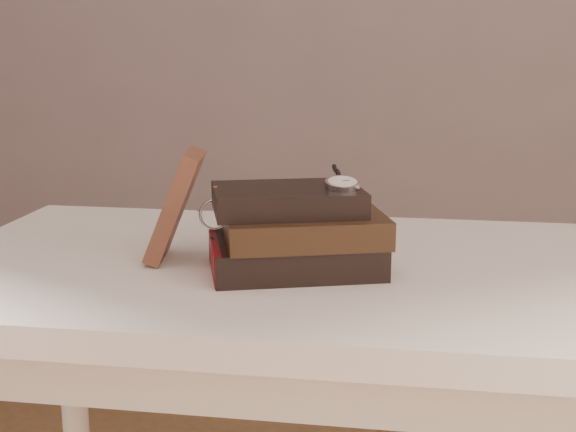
# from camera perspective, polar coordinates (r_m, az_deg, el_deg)

# --- Properties ---
(table) EXTENTS (1.00, 0.60, 0.75)m
(table) POSITION_cam_1_polar(r_m,az_deg,el_deg) (1.14, -0.32, -7.72)
(table) COLOR white
(table) RESTS_ON ground
(book_stack) EXTENTS (0.27, 0.22, 0.11)m
(book_stack) POSITION_cam_1_polar(r_m,az_deg,el_deg) (1.05, 0.61, -1.20)
(book_stack) COLOR black
(book_stack) RESTS_ON table
(journal) EXTENTS (0.10, 0.11, 0.16)m
(journal) POSITION_cam_1_polar(r_m,az_deg,el_deg) (1.11, -8.22, 0.78)
(journal) COLOR #48261B
(journal) RESTS_ON table
(pocket_watch) EXTENTS (0.06, 0.15, 0.02)m
(pocket_watch) POSITION_cam_1_polar(r_m,az_deg,el_deg) (1.04, 3.95, 2.44)
(pocket_watch) COLOR silver
(pocket_watch) RESTS_ON book_stack
(eyeglasses) EXTENTS (0.12, 0.13, 0.05)m
(eyeglasses) POSITION_cam_1_polar(r_m,az_deg,el_deg) (1.12, -4.12, 0.18)
(eyeglasses) COLOR silver
(eyeglasses) RESTS_ON book_stack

